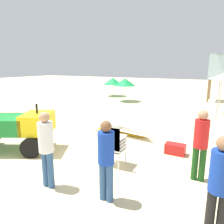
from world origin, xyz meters
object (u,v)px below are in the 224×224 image
stacked_plastic_chairs (113,141)px  beach_umbrella_left (125,82)px  surfboard_pile (121,129)px  lifeguard_tower (223,64)px  cooler_box (175,149)px  lifeguard_near_left (220,182)px  lifeguard_near_right (201,141)px  utility_cart (12,126)px  beach_umbrella_mid (113,81)px  lifeguard_near_center (106,156)px  lifeguard_far_right (46,145)px

stacked_plastic_chairs → beach_umbrella_left: size_ratio=0.69×
stacked_plastic_chairs → surfboard_pile: stacked_plastic_chairs is taller
stacked_plastic_chairs → lifeguard_tower: bearing=81.2°
surfboard_pile → cooler_box: size_ratio=4.75×
surfboard_pile → lifeguard_near_left: (3.54, -3.90, 0.75)m
lifeguard_near_left → lifeguard_near_right: size_ratio=0.99×
beach_umbrella_left → surfboard_pile: bearing=-65.5°
stacked_plastic_chairs → beach_umbrella_left: beach_umbrella_left is taller
utility_cart → beach_umbrella_mid: (-3.13, 12.30, 0.53)m
surfboard_pile → lifeguard_near_center: size_ratio=1.71×
utility_cart → beach_umbrella_left: bearing=95.6°
cooler_box → stacked_plastic_chairs: bearing=-128.2°
lifeguard_near_left → beach_umbrella_mid: 15.87m
lifeguard_near_center → lifeguard_near_left: bearing=-0.5°
stacked_plastic_chairs → lifeguard_near_center: 1.48m
surfboard_pile → beach_umbrella_left: size_ratio=1.62×
lifeguard_tower → lifeguard_near_right: bearing=-89.8°
surfboard_pile → cooler_box: (2.29, -0.94, -0.05)m
beach_umbrella_mid → lifeguard_tower: bearing=8.9°
lifeguard_far_right → lifeguard_tower: lifeguard_tower is taller
stacked_plastic_chairs → cooler_box: 2.12m
utility_cart → stacked_plastic_chairs: utility_cart is taller
lifeguard_near_left → lifeguard_near_center: bearing=179.5°
utility_cart → cooler_box: size_ratio=4.77×
beach_umbrella_mid → lifeguard_near_left: bearing=-55.7°
surfboard_pile → lifeguard_tower: 11.26m
stacked_plastic_chairs → lifeguard_near_left: (2.52, -1.36, 0.26)m
lifeguard_far_right → surfboard_pile: bearing=93.1°
stacked_plastic_chairs → utility_cart: bearing=-170.6°
lifeguard_near_right → utility_cart: bearing=-170.6°
stacked_plastic_chairs → surfboard_pile: bearing=111.9°
lifeguard_near_left → cooler_box: (-1.25, 2.97, -0.80)m
utility_cart → lifeguard_near_right: size_ratio=1.66×
lifeguard_far_right → cooler_box: size_ratio=2.89×
surfboard_pile → lifeguard_near_left: size_ratio=1.68×
stacked_plastic_chairs → lifeguard_near_right: (2.06, 0.34, 0.27)m
surfboard_pile → stacked_plastic_chairs: bearing=-68.1°
lifeguard_near_center → lifeguard_near_right: size_ratio=0.97×
lifeguard_tower → lifeguard_far_right: bearing=-100.9°
lifeguard_near_right → beach_umbrella_left: size_ratio=0.97×
lifeguard_tower → beach_umbrella_mid: lifeguard_tower is taller
beach_umbrella_left → lifeguard_near_right: bearing=-55.9°
lifeguard_near_left → cooler_box: 3.32m
stacked_plastic_chairs → beach_umbrella_mid: 13.41m
lifeguard_far_right → cooler_box: bearing=56.7°
stacked_plastic_chairs → lifeguard_near_left: size_ratio=0.72×
lifeguard_near_left → lifeguard_tower: 14.56m
lifeguard_near_right → lifeguard_tower: lifeguard_tower is taller
stacked_plastic_chairs → lifeguard_tower: size_ratio=0.31×
lifeguard_near_left → utility_cart: bearing=172.1°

